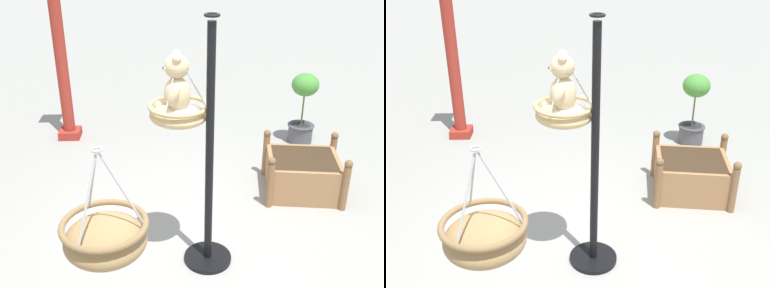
# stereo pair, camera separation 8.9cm
# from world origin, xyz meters

# --- Properties ---
(ground_plane) EXTENTS (40.00, 40.00, 0.00)m
(ground_plane) POSITION_xyz_m (0.00, 0.00, 0.00)
(ground_plane) COLOR gray
(display_pole_central) EXTENTS (0.44, 0.44, 2.26)m
(display_pole_central) POSITION_xyz_m (-0.22, -0.06, 0.68)
(display_pole_central) COLOR black
(display_pole_central) RESTS_ON ground
(hanging_basket_with_teddy) EXTENTS (0.52, 0.52, 0.59)m
(hanging_basket_with_teddy) POSITION_xyz_m (-0.07, 0.19, 1.43)
(hanging_basket_with_teddy) COLOR tan
(teddy_bear) EXTENTS (0.35, 0.32, 0.51)m
(teddy_bear) POSITION_xyz_m (-0.07, 0.21, 1.65)
(teddy_bear) COLOR #D1B789
(hanging_basket_left_high) EXTENTS (0.49, 0.49, 0.68)m
(hanging_basket_left_high) POSITION_xyz_m (-1.52, 0.65, 1.27)
(hanging_basket_left_high) COLOR #A37F51
(greenhouse_pillar_left) EXTENTS (0.32, 0.32, 2.81)m
(greenhouse_pillar_left) POSITION_xyz_m (2.68, 1.73, 1.36)
(greenhouse_pillar_left) COLOR #9E2D23
(greenhouse_pillar_left) RESTS_ON ground
(wooden_planter_box) EXTENTS (0.93, 0.99, 0.61)m
(wooden_planter_box) POSITION_xyz_m (0.96, -1.27, 0.24)
(wooden_planter_box) COLOR #9E7047
(wooden_planter_box) RESTS_ON ground
(potted_plant_fern_front) EXTENTS (0.38, 0.38, 1.02)m
(potted_plant_fern_front) POSITION_xyz_m (2.32, -1.64, 0.53)
(potted_plant_fern_front) COLOR #4C4C51
(potted_plant_fern_front) RESTS_ON ground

